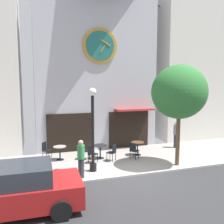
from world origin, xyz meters
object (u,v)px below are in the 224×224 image
at_px(cafe_chair_corner, 134,150).
at_px(cafe_chair_right_end, 85,150).
at_px(pedestrian_grey, 176,134).
at_px(street_lamp, 93,130).
at_px(pedestrian_green, 81,158).
at_px(cafe_table_center, 60,151).
at_px(street_tree, 179,92).
at_px(cafe_chair_curbside, 46,149).
at_px(parked_car_red, 13,190).
at_px(cafe_table_rightmost, 100,149).
at_px(cafe_table_center_left, 137,146).
at_px(cafe_chair_by_entrance, 92,153).
at_px(cafe_chair_outer, 113,151).

height_order(cafe_chair_corner, cafe_chair_right_end, same).
height_order(cafe_chair_corner, pedestrian_grey, pedestrian_grey).
distance_m(street_lamp, pedestrian_green, 1.44).
bearing_deg(cafe_table_center, cafe_chair_corner, -16.07).
relative_size(street_tree, cafe_chair_curbside, 5.54).
bearing_deg(pedestrian_green, parked_car_red, -139.40).
bearing_deg(cafe_table_rightmost, cafe_table_center, 169.18).
xyz_separation_m(street_tree, cafe_table_center_left, (-1.23, 2.14, -3.11)).
bearing_deg(pedestrian_green, street_lamp, 42.23).
bearing_deg(cafe_chair_by_entrance, cafe_chair_outer, -0.85).
xyz_separation_m(cafe_chair_outer, pedestrian_green, (-2.00, -1.72, 0.33)).
bearing_deg(parked_car_red, cafe_table_center, 68.45).
height_order(cafe_chair_right_end, pedestrian_grey, pedestrian_grey).
height_order(pedestrian_green, parked_car_red, pedestrian_green).
bearing_deg(street_tree, cafe_chair_curbside, 153.30).
relative_size(cafe_table_center_left, parked_car_red, 0.18).
bearing_deg(street_lamp, parked_car_red, -139.05).
bearing_deg(cafe_chair_curbside, cafe_chair_by_entrance, -35.12).
relative_size(cafe_table_center_left, cafe_chair_corner, 0.85).
bearing_deg(street_lamp, cafe_chair_curbside, 126.78).
xyz_separation_m(cafe_table_center_left, pedestrian_grey, (2.99, 0.77, 0.32)).
bearing_deg(cafe_table_center_left, cafe_chair_right_end, 176.10).
xyz_separation_m(street_tree, pedestrian_green, (-4.91, -0.16, -2.79)).
xyz_separation_m(street_lamp, cafe_chair_corner, (2.50, 1.05, -1.45)).
xyz_separation_m(cafe_table_rightmost, cafe_table_center_left, (2.18, -0.06, 0.01)).
height_order(cafe_table_center, cafe_chair_by_entrance, cafe_chair_by_entrance).
distance_m(cafe_table_rightmost, cafe_chair_outer, 0.81).
relative_size(street_tree, pedestrian_green, 2.99).
relative_size(cafe_chair_right_end, cafe_chair_by_entrance, 1.00).
bearing_deg(cafe_table_center_left, street_tree, -59.99).
distance_m(cafe_chair_curbside, cafe_chair_by_entrance, 2.71).
distance_m(pedestrian_grey, parked_car_red, 10.66).
xyz_separation_m(cafe_chair_right_end, pedestrian_grey, (6.00, 0.56, 0.33)).
height_order(street_tree, parked_car_red, street_tree).
relative_size(street_lamp, pedestrian_green, 2.33).
xyz_separation_m(cafe_table_center_left, cafe_chair_right_end, (-3.01, 0.21, -0.02)).
relative_size(cafe_table_rightmost, cafe_chair_right_end, 0.82).
height_order(cafe_table_rightmost, pedestrian_grey, pedestrian_grey).
distance_m(cafe_table_center_left, cafe_chair_by_entrance, 2.84).
height_order(cafe_table_center_left, cafe_chair_corner, cafe_chair_corner).
bearing_deg(cafe_chair_corner, pedestrian_grey, 21.79).
distance_m(cafe_chair_right_end, pedestrian_green, 2.61).
relative_size(cafe_chair_outer, pedestrian_green, 0.54).
bearing_deg(cafe_chair_right_end, pedestrian_grey, 5.36).
bearing_deg(cafe_chair_corner, street_lamp, -157.14).
xyz_separation_m(cafe_chair_curbside, cafe_chair_corner, (4.50, -1.63, 0.00)).
xyz_separation_m(cafe_table_center, cafe_chair_curbside, (-0.70, 0.53, 0.01)).
distance_m(cafe_chair_corner, pedestrian_green, 3.61).
distance_m(cafe_chair_corner, cafe_chair_right_end, 2.65).
bearing_deg(parked_car_red, cafe_chair_outer, 40.66).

